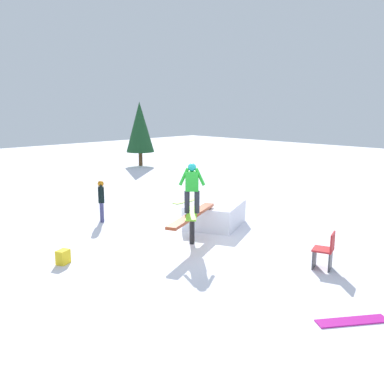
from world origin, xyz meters
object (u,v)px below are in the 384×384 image
(rail_feature, at_px, (192,218))
(bystander_black, at_px, (101,199))
(backpack_on_snow, at_px, (63,257))
(pine_tree_far, at_px, (140,127))
(loose_snowboard_magenta, at_px, (352,321))
(main_rider_on_rail, at_px, (192,189))
(folding_chair, at_px, (325,252))
(loose_snowboard_lime, at_px, (187,201))

(rail_feature, distance_m, bystander_black, 3.71)
(backpack_on_snow, bearing_deg, pine_tree_far, -155.96)
(bystander_black, height_order, loose_snowboard_magenta, bystander_black)
(main_rider_on_rail, relative_size, backpack_on_snow, 4.04)
(bystander_black, bearing_deg, backpack_on_snow, 165.76)
(main_rider_on_rail, xyz_separation_m, folding_chair, (-0.85, 3.46, -1.09))
(main_rider_on_rail, height_order, loose_snowboard_magenta, main_rider_on_rail)
(bystander_black, xyz_separation_m, folding_chair, (-1.30, 7.14, -0.34))
(bystander_black, bearing_deg, loose_snowboard_magenta, -151.17)
(loose_snowboard_magenta, bearing_deg, main_rider_on_rail, -66.58)
(loose_snowboard_magenta, height_order, pine_tree_far, pine_tree_far)
(loose_snowboard_lime, bearing_deg, folding_chair, -109.45)
(main_rider_on_rail, height_order, loose_snowboard_lime, main_rider_on_rail)
(bystander_black, height_order, folding_chair, bystander_black)
(bystander_black, relative_size, loose_snowboard_lime, 1.02)
(folding_chair, height_order, pine_tree_far, pine_tree_far)
(rail_feature, height_order, loose_snowboard_magenta, rail_feature)
(rail_feature, relative_size, loose_snowboard_lime, 2.05)
(loose_snowboard_lime, bearing_deg, pine_tree_far, 62.41)
(bystander_black, height_order, pine_tree_far, pine_tree_far)
(backpack_on_snow, bearing_deg, loose_snowboard_lime, -179.57)
(bystander_black, relative_size, folding_chair, 1.52)
(folding_chair, relative_size, pine_tree_far, 0.23)
(loose_snowboard_lime, relative_size, backpack_on_snow, 3.84)
(loose_snowboard_magenta, distance_m, pine_tree_far, 20.61)
(rail_feature, bearing_deg, main_rider_on_rail, 0.00)
(main_rider_on_rail, xyz_separation_m, loose_snowboard_magenta, (1.06, 5.01, -1.50))
(bystander_black, bearing_deg, pine_tree_far, -10.92)
(rail_feature, distance_m, main_rider_on_rail, 0.79)
(main_rider_on_rail, bearing_deg, pine_tree_far, -165.19)
(loose_snowboard_lime, distance_m, folding_chair, 7.76)
(rail_feature, relative_size, folding_chair, 3.04)
(main_rider_on_rail, xyz_separation_m, backpack_on_snow, (3.24, -1.09, -1.34))
(main_rider_on_rail, relative_size, folding_chair, 1.56)
(loose_snowboard_magenta, bearing_deg, folding_chair, -105.51)
(folding_chair, relative_size, backpack_on_snow, 2.59)
(folding_chair, bearing_deg, bystander_black, -97.53)
(loose_snowboard_magenta, relative_size, backpack_on_snow, 3.78)
(rail_feature, xyz_separation_m, pine_tree_far, (-8.54, -13.08, 1.66))
(folding_chair, xyz_separation_m, pine_tree_far, (-7.69, -16.53, 1.96))
(rail_feature, bearing_deg, folding_chair, 80.63)
(loose_snowboard_lime, bearing_deg, backpack_on_snow, -157.30)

